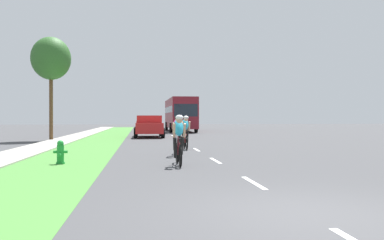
# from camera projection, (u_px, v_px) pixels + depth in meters

# --- Properties ---
(ground_plane) EXTENTS (120.00, 120.00, 0.00)m
(ground_plane) POSITION_uv_depth(u_px,v_px,m) (180.00, 140.00, 25.91)
(ground_plane) COLOR #424244
(grass_verge) EXTENTS (2.98, 70.00, 0.01)m
(grass_verge) POSITION_uv_depth(u_px,v_px,m) (100.00, 141.00, 25.25)
(grass_verge) COLOR #478438
(grass_verge) RESTS_ON ground_plane
(sidewalk_concrete) EXTENTS (1.83, 70.00, 0.10)m
(sidewalk_concrete) POSITION_uv_depth(u_px,v_px,m) (62.00, 141.00, 24.94)
(sidewalk_concrete) COLOR #9E998E
(sidewalk_concrete) RESTS_ON ground_plane
(lane_markings_center) EXTENTS (0.12, 53.13, 0.01)m
(lane_markings_center) POSITION_uv_depth(u_px,v_px,m) (175.00, 137.00, 29.88)
(lane_markings_center) COLOR white
(lane_markings_center) RESTS_ON ground_plane
(fire_hydrant_green) EXTENTS (0.44, 0.38, 0.76)m
(fire_hydrant_green) POSITION_uv_depth(u_px,v_px,m) (60.00, 152.00, 12.70)
(fire_hydrant_green) COLOR #1E8C33
(fire_hydrant_green) RESTS_ON ground_plane
(cyclist_lead) EXTENTS (0.42, 1.72, 1.58)m
(cyclist_lead) POSITION_uv_depth(u_px,v_px,m) (179.00, 139.00, 12.34)
(cyclist_lead) COLOR black
(cyclist_lead) RESTS_ON ground_plane
(cyclist_trailing) EXTENTS (0.42, 1.72, 1.58)m
(cyclist_trailing) POSITION_uv_depth(u_px,v_px,m) (177.00, 135.00, 15.53)
(cyclist_trailing) COLOR black
(cyclist_trailing) RESTS_ON ground_plane
(cyclist_distant) EXTENTS (0.42, 1.72, 1.58)m
(cyclist_distant) POSITION_uv_depth(u_px,v_px,m) (185.00, 132.00, 18.53)
(cyclist_distant) COLOR black
(cyclist_distant) RESTS_ON ground_plane
(pickup_red) EXTENTS (2.22, 5.10, 1.64)m
(pickup_red) POSITION_uv_depth(u_px,v_px,m) (149.00, 126.00, 29.82)
(pickup_red) COLOR red
(pickup_red) RESTS_ON ground_plane
(bus_maroon) EXTENTS (2.78, 11.60, 3.48)m
(bus_maroon) POSITION_uv_depth(u_px,v_px,m) (180.00, 113.00, 42.85)
(bus_maroon) COLOR maroon
(bus_maroon) RESTS_ON ground_plane
(street_tree_near) EXTENTS (2.55, 2.55, 6.77)m
(street_tree_near) POSITION_uv_depth(u_px,v_px,m) (51.00, 59.00, 25.86)
(street_tree_near) COLOR brown
(street_tree_near) RESTS_ON ground_plane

